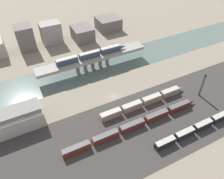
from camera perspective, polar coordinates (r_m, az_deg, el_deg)
name	(u,v)px	position (r m, az deg, el deg)	size (l,w,h in m)	color
ground_plane	(114,96)	(115.32, 0.41, -1.80)	(400.00, 400.00, 0.00)	#756B5B
railbed_yard	(138,129)	(101.54, 6.69, -10.14)	(280.00, 42.00, 0.01)	#33302D
river_water	(93,69)	(134.80, -4.98, 5.46)	(320.00, 24.06, 0.01)	#4C5B56
bridge	(92,59)	(130.80, -5.16, 7.93)	(67.38, 8.09, 8.47)	gray
train_on_bridge	(92,54)	(129.01, -5.27, 9.12)	(43.96, 2.80, 3.64)	#2D384C
train_yard_near	(196,128)	(105.66, 21.06, -9.47)	(44.53, 2.64, 3.48)	black
train_yard_mid	(135,125)	(100.60, 6.04, -9.17)	(69.64, 2.71, 3.51)	#5B1E19
train_yard_far	(144,102)	(110.96, 8.40, -3.23)	(49.17, 3.05, 3.68)	gray
warehouse_building	(14,120)	(107.45, -24.23, -7.16)	(24.88, 11.95, 9.90)	#9E998E
signal_tower	(202,86)	(120.91, 22.47, 0.94)	(1.09, 1.09, 13.55)	#4C4C51
city_block_left	(25,38)	(160.54, -21.74, 12.44)	(10.95, 11.63, 16.60)	#605B56
city_block_center	(51,33)	(163.84, -15.64, 14.09)	(13.72, 10.07, 14.61)	gray
city_block_right	(82,33)	(164.13, -7.72, 14.32)	(13.62, 15.81, 9.63)	#605B56
city_block_far_right	(108,23)	(177.84, -0.99, 16.86)	(17.21, 15.35, 9.26)	#605B56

